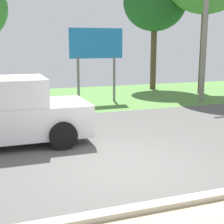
# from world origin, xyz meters

# --- Properties ---
(ground_plane) EXTENTS (40.00, 22.00, 0.20)m
(ground_plane) POSITION_xyz_m (0.00, 2.95, -0.05)
(ground_plane) COLOR #565451
(utility_pole) EXTENTS (1.80, 0.24, 6.48)m
(utility_pole) POSITION_xyz_m (6.61, 6.80, 3.41)
(utility_pole) COLOR gray
(utility_pole) RESTS_ON ground_plane
(roadside_billboard) EXTENTS (2.60, 0.12, 3.50)m
(roadside_billboard) POSITION_xyz_m (1.82, 8.47, 2.55)
(roadside_billboard) COLOR slate
(roadside_billboard) RESTS_ON ground_plane
(tree_left_far) EXTENTS (3.76, 3.76, 6.91)m
(tree_left_far) POSITION_xyz_m (6.47, 11.77, 5.17)
(tree_left_far) COLOR brown
(tree_left_far) RESTS_ON ground_plane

